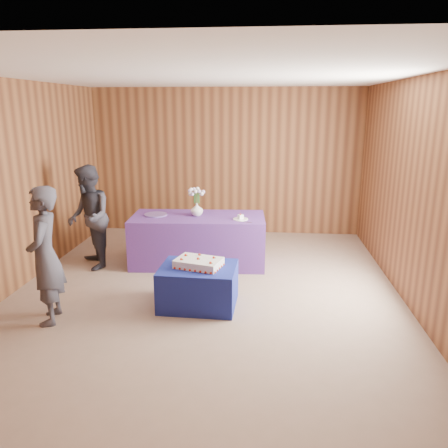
# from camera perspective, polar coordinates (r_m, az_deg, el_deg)

# --- Properties ---
(ground) EXTENTS (6.00, 6.00, 0.00)m
(ground) POSITION_cam_1_polar(r_m,az_deg,el_deg) (5.72, -2.49, -9.19)
(ground) COLOR gray
(ground) RESTS_ON ground
(room_shell) EXTENTS (5.04, 6.04, 2.72)m
(room_shell) POSITION_cam_1_polar(r_m,az_deg,el_deg) (5.24, -2.72, 9.09)
(room_shell) COLOR brown
(room_shell) RESTS_ON ground
(cake_table) EXTENTS (0.92, 0.73, 0.50)m
(cake_table) POSITION_cam_1_polar(r_m,az_deg,el_deg) (5.34, -3.36, -8.10)
(cake_table) COLOR navy
(cake_table) RESTS_ON ground
(serving_table) EXTENTS (2.05, 1.01, 0.75)m
(serving_table) POSITION_cam_1_polar(r_m,az_deg,el_deg) (6.70, -3.37, -2.09)
(serving_table) COLOR #5B2E7E
(serving_table) RESTS_ON ground
(sheet_cake) EXTENTS (0.63, 0.51, 0.13)m
(sheet_cake) POSITION_cam_1_polar(r_m,az_deg,el_deg) (5.23, -3.33, -5.08)
(sheet_cake) COLOR white
(sheet_cake) RESTS_ON cake_table
(vase) EXTENTS (0.23, 0.23, 0.19)m
(vase) POSITION_cam_1_polar(r_m,az_deg,el_deg) (6.61, -3.57, 1.92)
(vase) COLOR silver
(vase) RESTS_ON serving_table
(flower_spray) EXTENTS (0.26, 0.26, 0.20)m
(flower_spray) POSITION_cam_1_polar(r_m,az_deg,el_deg) (6.56, -3.61, 4.16)
(flower_spray) COLOR #326F2C
(flower_spray) RESTS_ON vase
(platter) EXTENTS (0.37, 0.37, 0.02)m
(platter) POSITION_cam_1_polar(r_m,az_deg,el_deg) (6.72, -8.91, 1.21)
(platter) COLOR #60478F
(platter) RESTS_ON serving_table
(plate) EXTENTS (0.30, 0.30, 0.01)m
(plate) POSITION_cam_1_polar(r_m,az_deg,el_deg) (6.40, 2.17, 0.65)
(plate) COLOR white
(plate) RESTS_ON serving_table
(cake_slice) EXTENTS (0.09, 0.09, 0.09)m
(cake_slice) POSITION_cam_1_polar(r_m,az_deg,el_deg) (6.39, 2.17, 0.98)
(cake_slice) COLOR white
(cake_slice) RESTS_ON plate
(knife) EXTENTS (0.25, 0.10, 0.00)m
(knife) POSITION_cam_1_polar(r_m,az_deg,el_deg) (6.27, 2.59, 0.29)
(knife) COLOR #B4B4B9
(knife) RESTS_ON serving_table
(guest_left) EXTENTS (0.51, 0.64, 1.54)m
(guest_left) POSITION_cam_1_polar(r_m,az_deg,el_deg) (5.16, -22.34, -3.89)
(guest_left) COLOR #3E3D48
(guest_left) RESTS_ON ground
(guest_right) EXTENTS (0.88, 0.94, 1.54)m
(guest_right) POSITION_cam_1_polar(r_m,az_deg,el_deg) (6.72, -17.21, 0.81)
(guest_right) COLOR #33323C
(guest_right) RESTS_ON ground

